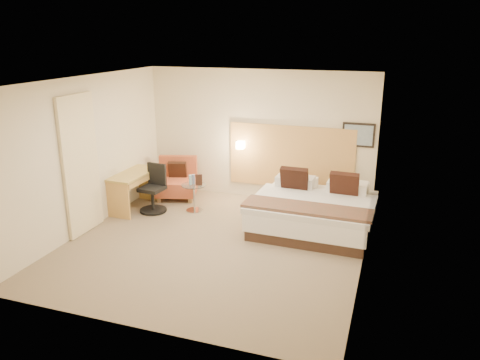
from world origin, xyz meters
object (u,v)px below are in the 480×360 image
(side_table, at_px, (194,196))
(bed, at_px, (315,210))
(lounge_chair, at_px, (177,182))
(desk_chair, at_px, (154,192))
(desk, at_px, (135,181))

(side_table, bearing_deg, bed, -1.34)
(lounge_chair, height_order, desk_chair, desk_chair)
(lounge_chair, xyz_separation_m, side_table, (0.69, -0.64, -0.04))
(bed, relative_size, side_table, 3.51)
(lounge_chair, bearing_deg, side_table, -43.20)
(bed, distance_m, desk, 3.58)
(desk, bearing_deg, bed, 3.24)
(lounge_chair, relative_size, desk_chair, 1.05)
(desk_chair, bearing_deg, side_table, 18.76)
(side_table, xyz_separation_m, desk, (-1.16, -0.26, 0.29))
(lounge_chair, relative_size, desk, 0.81)
(side_table, height_order, desk, desk)
(side_table, distance_m, desk, 1.22)
(side_table, relative_size, desk_chair, 0.66)
(bed, relative_size, desk, 1.78)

